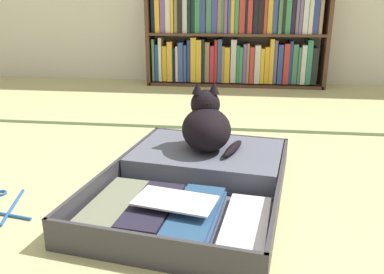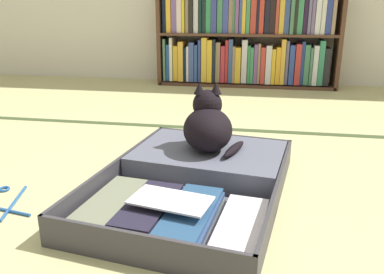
{
  "view_description": "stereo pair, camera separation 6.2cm",
  "coord_description": "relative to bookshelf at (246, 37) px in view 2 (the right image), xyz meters",
  "views": [
    {
      "loc": [
        0.26,
        -1.02,
        0.64
      ],
      "look_at": [
        0.09,
        0.31,
        0.19
      ],
      "focal_mm": 37.33,
      "sensor_mm": 36.0,
      "label": 1
    },
    {
      "loc": [
        0.32,
        -1.01,
        0.64
      ],
      "look_at": [
        0.09,
        0.31,
        0.19
      ],
      "focal_mm": 37.33,
      "sensor_mm": 36.0,
      "label": 2
    }
  ],
  "objects": [
    {
      "name": "bookshelf",
      "position": [
        0.0,
        0.0,
        0.0
      ],
      "size": [
        1.42,
        0.24,
        0.82
      ],
      "color": "#513324",
      "rests_on": "ground_plane"
    },
    {
      "name": "black_cat",
      "position": [
        -0.06,
        -1.81,
        -0.2
      ],
      "size": [
        0.26,
        0.27,
        0.26
      ],
      "color": "black",
      "rests_on": "open_suitcase"
    },
    {
      "name": "open_suitcase",
      "position": [
        -0.08,
        -1.96,
        -0.35
      ],
      "size": [
        0.72,
        0.93,
        0.1
      ],
      "color": "#38363C",
      "rests_on": "ground_plane"
    },
    {
      "name": "ground_plane",
      "position": [
        -0.19,
        -2.26,
        -0.39
      ],
      "size": [
        10.0,
        10.0,
        0.0
      ],
      "primitive_type": "plane",
      "color": "tan"
    },
    {
      "name": "tatami_border",
      "position": [
        -0.19,
        -1.24,
        -0.39
      ],
      "size": [
        4.8,
        0.05,
        0.0
      ],
      "color": "#3B4928",
      "rests_on": "ground_plane"
    }
  ]
}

